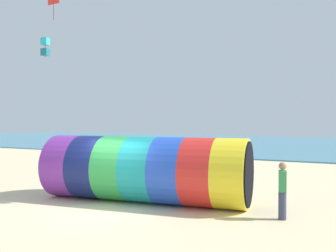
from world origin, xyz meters
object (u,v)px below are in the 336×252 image
object	(u,v)px
kite_cyan_box	(45,47)
kite_handler	(282,190)
bystander_near_water	(159,153)
giant_inflatable_tube	(145,169)

from	to	relation	value
kite_cyan_box	kite_handler	bearing A→B (deg)	-19.44
kite_cyan_box	bystander_near_water	distance (m)	10.06
kite_handler	kite_cyan_box	xyz separation A→B (m)	(-14.98, 5.29, 6.62)
kite_handler	kite_cyan_box	world-z (taller)	kite_cyan_box
kite_handler	bystander_near_water	world-z (taller)	kite_handler
giant_inflatable_tube	bystander_near_water	distance (m)	11.77
kite_handler	kite_cyan_box	bearing A→B (deg)	160.56
giant_inflatable_tube	kite_cyan_box	world-z (taller)	kite_cyan_box
giant_inflatable_tube	kite_cyan_box	distance (m)	12.79
kite_cyan_box	bystander_near_water	bearing A→B (deg)	48.91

